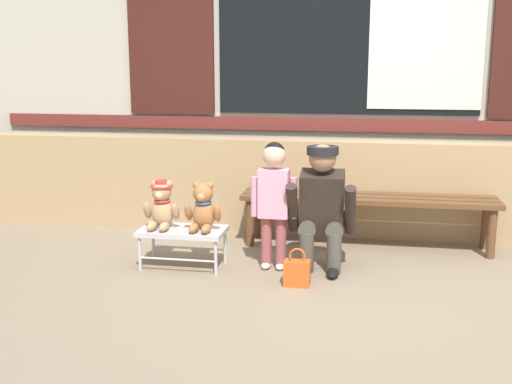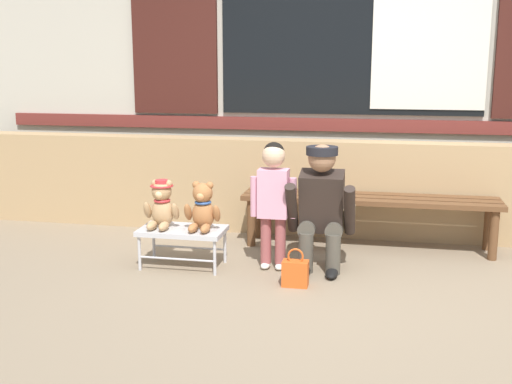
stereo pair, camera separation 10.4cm
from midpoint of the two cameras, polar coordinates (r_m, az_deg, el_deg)
name	(u,v)px [view 1 (the left image)]	position (r m, az deg, el deg)	size (l,w,h in m)	color
ground_plane	(330,289)	(4.39, 6.09, -8.74)	(60.00, 60.00, 0.00)	#84725B
brick_low_wall	(342,188)	(5.64, 7.26, 0.35)	(7.30, 0.25, 0.85)	tan
shop_facade	(348,49)	(6.05, 7.88, 12.76)	(7.44, 0.26, 3.27)	#B7B2A3
wooden_bench_long	(368,204)	(5.29, 9.56, -1.06)	(2.10, 0.40, 0.44)	brown
small_display_bench	(183,233)	(4.77, -7.28, -3.72)	(0.64, 0.36, 0.30)	#BCBCC1
teddy_bear_with_hat	(162,205)	(4.77, -9.17, -1.21)	(0.28, 0.27, 0.36)	tan
teddy_bear_plain	(203,208)	(4.68, -5.47, -1.49)	(0.28, 0.26, 0.36)	#A86B3D
child_standing	(274,191)	(4.63, 1.00, 0.05)	(0.35, 0.18, 0.96)	#994C4C
adult_crouching	(323,207)	(4.65, 5.49, -1.35)	(0.50, 0.49, 0.95)	#4C473D
handbag_on_ground	(297,272)	(4.40, 3.07, -7.30)	(0.18, 0.11, 0.27)	#DB561E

